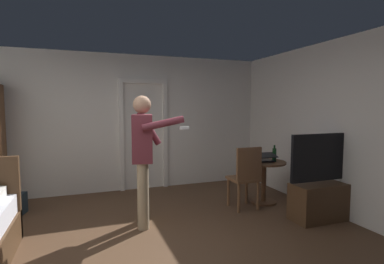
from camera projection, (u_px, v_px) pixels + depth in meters
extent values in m
plane|color=brown|center=(141.00, 255.00, 3.25)|extent=(6.46, 6.46, 0.00)
cube|color=silver|center=(114.00, 123.00, 5.65)|extent=(6.11, 0.12, 2.59)
cube|color=silver|center=(353.00, 129.00, 4.16)|extent=(0.12, 5.49, 2.59)
cube|color=white|center=(121.00, 137.00, 5.64)|extent=(0.08, 0.08, 2.05)
cube|color=white|center=(165.00, 136.00, 5.93)|extent=(0.08, 0.08, 2.05)
cube|color=white|center=(143.00, 81.00, 5.70)|extent=(0.93, 0.08, 0.08)
cube|color=brown|center=(2.00, 145.00, 4.82)|extent=(0.06, 0.32, 1.96)
cube|color=#4C331E|center=(323.00, 201.00, 4.25)|extent=(0.93, 0.40, 0.52)
cube|color=black|center=(325.00, 157.00, 4.18)|extent=(1.14, 0.05, 0.66)
cube|color=blue|center=(324.00, 157.00, 4.21)|extent=(1.08, 0.01, 0.60)
cylinder|color=brown|center=(264.00, 183.00, 4.99)|extent=(0.08, 0.08, 0.67)
cylinder|color=brown|center=(263.00, 202.00, 5.01)|extent=(0.43, 0.43, 0.03)
cylinder|color=brown|center=(264.00, 162.00, 4.96)|extent=(0.71, 0.71, 0.03)
cube|color=black|center=(263.00, 161.00, 4.94)|extent=(0.33, 0.24, 0.02)
cube|color=black|center=(267.00, 155.00, 4.82)|extent=(0.33, 0.22, 0.07)
cube|color=navy|center=(266.00, 155.00, 4.83)|extent=(0.30, 0.18, 0.05)
cylinder|color=#153D19|center=(274.00, 155.00, 4.92)|extent=(0.06, 0.06, 0.22)
cylinder|color=#153D19|center=(275.00, 147.00, 4.91)|extent=(0.03, 0.03, 0.06)
cylinder|color=brown|center=(247.00, 190.00, 4.95)|extent=(0.04, 0.04, 0.45)
cylinder|color=brown|center=(228.00, 192.00, 4.83)|extent=(0.04, 0.04, 0.45)
cylinder|color=brown|center=(258.00, 196.00, 4.63)|extent=(0.04, 0.04, 0.45)
cylinder|color=brown|center=(239.00, 198.00, 4.51)|extent=(0.04, 0.04, 0.45)
cube|color=brown|center=(243.00, 179.00, 4.71)|extent=(0.42, 0.42, 0.04)
cube|color=brown|center=(249.00, 164.00, 4.53)|extent=(0.42, 0.04, 0.50)
cylinder|color=tan|center=(143.00, 191.00, 4.15)|extent=(0.15, 0.15, 0.88)
cylinder|color=tan|center=(143.00, 196.00, 3.90)|extent=(0.15, 0.15, 0.88)
cube|color=brown|center=(142.00, 138.00, 3.96)|extent=(0.35, 0.49, 0.62)
sphere|color=tan|center=(142.00, 105.00, 3.92)|extent=(0.24, 0.24, 0.24)
cylinder|color=brown|center=(149.00, 128.00, 4.21)|extent=(0.35, 0.16, 0.50)
cylinder|color=brown|center=(163.00, 123.00, 3.74)|extent=(0.54, 0.20, 0.20)
cube|color=white|center=(184.00, 128.00, 3.75)|extent=(0.12, 0.06, 0.04)
cube|color=#1E2D38|center=(7.00, 205.00, 4.42)|extent=(0.54, 0.39, 0.31)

